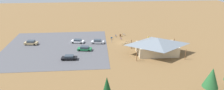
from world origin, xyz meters
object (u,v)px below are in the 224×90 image
(bicycle_purple_by_bin, at_px, (121,39))
(bicycle_red_near_porch, at_px, (130,45))
(pine_far_west, at_px, (212,78))
(bicycle_yellow_lone_west, at_px, (138,43))
(lot_sign, at_px, (111,39))
(bicycle_green_yard_right, at_px, (111,38))
(car_black_mid_lot, at_px, (69,58))
(car_silver_by_curb, at_px, (98,41))
(bicycle_orange_edge_south, at_px, (132,47))
(bike_pavilion, at_px, (157,45))
(bicycle_silver_back_row, at_px, (124,34))
(bicycle_teal_trailside, at_px, (124,44))
(car_white_second_row, at_px, (78,41))
(trash_bin, at_px, (120,35))
(visitor_at_bikes, at_px, (148,38))
(car_tan_aisle_side, at_px, (31,43))
(pine_east, at_px, (107,90))
(bicycle_blue_lone_east, at_px, (116,36))
(bicycle_white_front_row, at_px, (128,43))
(car_green_inner_stall, at_px, (85,48))

(bicycle_purple_by_bin, relative_size, bicycle_red_near_porch, 0.95)
(pine_far_west, distance_m, bicycle_yellow_lone_west, 32.32)
(lot_sign, distance_m, bicycle_yellow_lone_west, 9.35)
(bicycle_green_yard_right, bearing_deg, car_black_mid_lot, 49.92)
(bicycle_red_near_porch, distance_m, car_silver_by_curb, 11.04)
(bicycle_orange_edge_south, bearing_deg, bike_pavilion, 141.50)
(pine_far_west, bearing_deg, bicycle_red_near_porch, -67.84)
(bicycle_purple_by_bin, bearing_deg, bicycle_silver_back_row, -111.43)
(bicycle_teal_trailside, relative_size, car_white_second_row, 0.37)
(trash_bin, bearing_deg, visitor_at_bikes, 151.77)
(bicycle_purple_by_bin, height_order, car_black_mid_lot, car_black_mid_lot)
(car_tan_aisle_side, bearing_deg, bicycle_silver_back_row, -167.76)
(pine_east, height_order, car_tan_aisle_side, pine_east)
(lot_sign, relative_size, bicycle_yellow_lone_west, 1.68)
(bicycle_blue_lone_east, xyz_separation_m, bicycle_purple_by_bin, (-1.56, 3.24, 0.00))
(lot_sign, bearing_deg, car_silver_by_curb, 3.47)
(car_silver_by_curb, relative_size, visitor_at_bikes, 2.68)
(bicycle_blue_lone_east, height_order, bicycle_purple_by_bin, bicycle_purple_by_bin)
(bicycle_white_front_row, bearing_deg, car_white_second_row, -7.72)
(bicycle_red_near_porch, bearing_deg, bike_pavilion, 136.26)
(pine_east, relative_size, bicycle_red_near_porch, 4.21)
(bicycle_silver_back_row, bearing_deg, pine_far_west, 107.01)
(bike_pavilion, xyz_separation_m, bicycle_teal_trailside, (8.94, -7.61, -2.53))
(bicycle_teal_trailside, bearing_deg, car_green_inner_stall, 14.89)
(bicycle_orange_edge_south, height_order, car_black_mid_lot, car_black_mid_lot)
(bicycle_teal_trailside, distance_m, bicycle_purple_by_bin, 5.57)
(bicycle_red_near_porch, height_order, car_black_mid_lot, car_black_mid_lot)
(pine_east, bearing_deg, car_silver_by_curb, -87.97)
(car_green_inner_stall, bearing_deg, lot_sign, -145.62)
(bicycle_red_near_porch, relative_size, car_tan_aisle_side, 0.38)
(pine_east, bearing_deg, bicycle_orange_edge_south, -108.04)
(bicycle_purple_by_bin, xyz_separation_m, car_white_second_row, (15.35, 2.05, 0.32))
(car_white_second_row, bearing_deg, pine_far_west, 131.35)
(bicycle_orange_edge_south, distance_m, visitor_at_bikes, 9.34)
(bicycle_white_front_row, xyz_separation_m, bicycle_red_near_porch, (-0.39, 1.87, -0.02))
(pine_far_west, bearing_deg, bicycle_silver_back_row, -72.99)
(trash_bin, distance_m, car_black_mid_lot, 25.35)
(lot_sign, bearing_deg, bicycle_silver_back_row, -126.20)
(bicycle_orange_edge_south, relative_size, car_green_inner_stall, 0.29)
(lot_sign, xyz_separation_m, bicycle_green_yard_right, (-0.23, -3.32, -1.02))
(car_tan_aisle_side, relative_size, car_black_mid_lot, 1.01)
(car_white_second_row, relative_size, car_green_inner_stall, 0.99)
(trash_bin, bearing_deg, lot_sign, 58.94)
(pine_far_west, xyz_separation_m, bicycle_orange_edge_south, (11.35, -27.59, -4.12))
(bicycle_blue_lone_east, bearing_deg, trash_bin, -171.81)
(lot_sign, bearing_deg, pine_far_west, 118.50)
(visitor_at_bikes, bearing_deg, pine_far_west, 97.50)
(bicycle_teal_trailside, distance_m, bicycle_orange_edge_south, 3.20)
(bicycle_red_near_porch, distance_m, car_green_inner_stall, 15.05)
(bicycle_teal_trailside, distance_m, car_white_second_row, 16.16)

